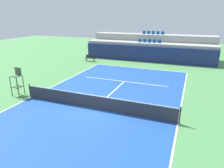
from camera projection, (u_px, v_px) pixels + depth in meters
ground_plane at (95, 109)px, 13.89m from camera, size 80.00×80.00×0.00m
court_surface at (95, 109)px, 13.89m from camera, size 11.00×24.00×0.01m
baseline_far at (139, 68)px, 24.40m from camera, size 11.00×0.10×0.00m
sideline_left at (31, 97)px, 15.79m from camera, size 0.10×24.00×0.00m
sideline_right at (178, 123)px, 11.98m from camera, size 0.10×24.00×0.00m
service_line_far at (124, 81)px, 19.52m from camera, size 8.26×0.10×0.00m
centre_service_line at (112, 93)px, 16.70m from camera, size 0.10×6.40×0.00m
back_wall at (146, 54)px, 27.43m from camera, size 17.55×0.30×2.07m
stands_tier_lower at (149, 51)px, 28.57m from camera, size 17.55×2.40×2.42m
stands_tier_upper at (152, 46)px, 30.53m from camera, size 17.55×2.40×3.35m
seating_row_lower at (149, 42)px, 28.22m from camera, size 3.18×0.44×0.44m
seating_row_upper at (153, 33)px, 30.03m from camera, size 3.18×0.44×0.44m
tennis_net at (94, 102)px, 13.73m from camera, size 11.08×0.08×1.07m
umpire_chair at (17, 81)px, 15.90m from camera, size 0.76×0.66×2.20m
player_bench at (90, 58)px, 27.88m from camera, size 1.50×0.40×0.85m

